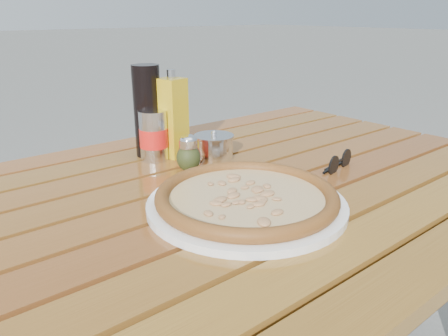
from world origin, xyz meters
TOP-DOWN VIEW (x-y plane):
  - table at (0.00, -0.00)m, footprint 1.40×0.90m
  - plate at (-0.05, -0.11)m, footprint 0.45×0.45m
  - pizza at (-0.05, -0.11)m, footprint 0.38×0.38m
  - pepper_shaker at (-0.01, 0.13)m, footprint 0.05×0.05m
  - oregano_shaker at (-0.02, 0.12)m, footprint 0.06×0.06m
  - dark_bottle at (-0.03, 0.28)m, footprint 0.07×0.07m
  - soda_can at (-0.04, 0.24)m, footprint 0.07×0.07m
  - olive_oil_cruet at (0.02, 0.23)m, footprint 0.07×0.07m
  - parmesan_tin at (0.08, 0.15)m, footprint 0.13×0.13m
  - sunglasses at (0.25, -0.08)m, footprint 0.11×0.04m

SIDE VIEW (x-z plane):
  - table at x=0.00m, z-range 0.30..1.05m
  - plate at x=-0.05m, z-range 0.75..0.76m
  - sunglasses at x=0.25m, z-range 0.74..0.79m
  - pizza at x=-0.05m, z-range 0.76..0.79m
  - parmesan_tin at x=0.08m, z-range 0.74..0.82m
  - pepper_shaker at x=-0.01m, z-range 0.75..0.83m
  - oregano_shaker at x=-0.02m, z-range 0.75..0.83m
  - soda_can at x=-0.04m, z-range 0.75..0.87m
  - olive_oil_cruet at x=0.02m, z-range 0.74..0.95m
  - dark_bottle at x=-0.03m, z-range 0.75..0.97m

